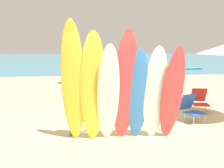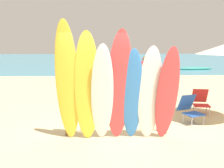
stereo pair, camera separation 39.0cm
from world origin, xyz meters
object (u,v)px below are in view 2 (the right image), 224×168
(surfboard_red_6, at_px, (167,95))
(beach_chair_red, at_px, (201,100))
(surfboard_blue_4, at_px, (132,95))
(beachgoer_photographing, at_px, (85,80))
(beach_chair_blue, at_px, (190,108))
(surfboard_rack, at_px, (117,116))
(beachgoer_strolling, at_px, (89,70))
(distant_boat, at_px, (195,68))
(surfboard_yellow_1, at_px, (87,88))
(surfboard_white_5, at_px, (150,94))
(surfboard_yellow_0, at_px, (67,83))
(beachgoer_near_rack, at_px, (103,85))
(beachgoer_midbeach, at_px, (71,68))
(surfboard_white_2, at_px, (102,94))
(surfboard_red_3, at_px, (119,87))
(beachgoer_by_water, at_px, (144,70))

(surfboard_red_6, distance_m, beach_chair_red, 3.16)
(surfboard_blue_4, height_order, beachgoer_photographing, surfboard_blue_4)
(beach_chair_blue, bearing_deg, surfboard_rack, -176.62)
(beachgoer_strolling, relative_size, beach_chair_red, 1.95)
(surfboard_blue_4, bearing_deg, distant_boat, 67.33)
(surfboard_yellow_1, xyz_separation_m, surfboard_white_5, (1.44, 0.04, -0.16))
(surfboard_yellow_0, xyz_separation_m, beachgoer_near_rack, (0.83, 2.89, -0.50))
(beachgoer_strolling, height_order, beach_chair_red, beachgoer_strolling)
(surfboard_rack, xyz_separation_m, surfboard_white_5, (0.73, -0.48, 0.63))
(beachgoer_photographing, xyz_separation_m, beachgoer_midbeach, (-1.06, 5.24, -0.06))
(surfboard_rack, xyz_separation_m, distant_boat, (7.95, 16.24, -0.37))
(surfboard_white_2, distance_m, surfboard_red_3, 0.41)
(surfboard_yellow_1, bearing_deg, surfboard_white_5, -1.01)
(surfboard_rack, distance_m, surfboard_red_3, 0.96)
(beach_chair_blue, bearing_deg, surfboard_white_5, -155.52)
(surfboard_yellow_1, relative_size, beachgoer_by_water, 1.61)
(surfboard_white_5, relative_size, beachgoer_photographing, 1.38)
(surfboard_rack, relative_size, beachgoer_strolling, 1.66)
(distant_boat, bearing_deg, surfboard_red_6, -112.12)
(surfboard_red_6, xyz_separation_m, beach_chair_blue, (1.06, 1.48, -0.69))
(surfboard_white_2, height_order, surfboard_blue_4, surfboard_white_2)
(beachgoer_by_water, distance_m, beach_chair_blue, 5.99)
(surfboard_red_6, xyz_separation_m, beach_chair_red, (1.78, 2.52, -0.70))
(surfboard_white_5, bearing_deg, beachgoer_photographing, 114.20)
(surfboard_rack, height_order, surfboard_yellow_0, surfboard_yellow_0)
(surfboard_blue_4, height_order, beach_chair_red, surfboard_blue_4)
(beachgoer_photographing, bearing_deg, surfboard_blue_4, 64.63)
(surfboard_white_2, relative_size, surfboard_white_5, 1.04)
(beachgoer_strolling, distance_m, beach_chair_blue, 7.28)
(beachgoer_by_water, relative_size, distant_boat, 0.50)
(beachgoer_near_rack, bearing_deg, surfboard_yellow_0, -139.96)
(beach_chair_red, height_order, beach_chair_blue, beach_chair_blue)
(surfboard_rack, height_order, surfboard_red_6, surfboard_red_6)
(beachgoer_strolling, xyz_separation_m, beachgoer_near_rack, (0.67, -5.09, -0.02))
(surfboard_yellow_0, relative_size, distant_boat, 0.89)
(beachgoer_near_rack, xyz_separation_m, distant_boat, (8.25, 13.86, -0.78))
(surfboard_yellow_0, height_order, beachgoer_midbeach, surfboard_yellow_0)
(surfboard_yellow_0, xyz_separation_m, surfboard_blue_4, (1.48, 0.05, -0.30))
(surfboard_white_5, bearing_deg, surfboard_yellow_1, -178.79)
(beach_chair_red, relative_size, distant_boat, 0.25)
(surfboard_red_6, bearing_deg, beachgoer_near_rack, 111.12)
(surfboard_yellow_1, height_order, surfboard_blue_4, surfboard_yellow_1)
(surfboard_red_3, xyz_separation_m, beach_chair_blue, (2.16, 1.44, -0.87))
(beachgoer_photographing, bearing_deg, beachgoer_midbeach, -123.45)
(beachgoer_photographing, relative_size, beach_chair_blue, 1.98)
(beach_chair_red, bearing_deg, surfboard_white_5, -121.72)
(beach_chair_blue, xyz_separation_m, distant_boat, (5.76, 15.31, -0.31))
(beachgoer_near_rack, bearing_deg, beachgoer_midbeach, 71.91)
(beachgoer_by_water, relative_size, beach_chair_blue, 1.95)
(beachgoer_by_water, bearing_deg, surfboard_rack, 97.52)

